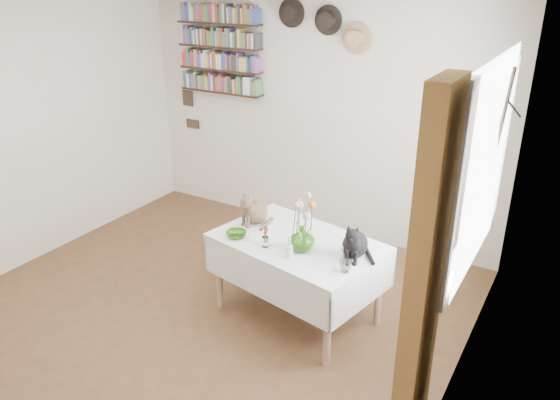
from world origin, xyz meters
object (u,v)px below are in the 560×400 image
Objects in this scene: dining_table at (297,260)px; black_cat at (355,238)px; tabby_cat at (256,207)px; bookshelf_unit at (220,50)px; flower_vase at (302,238)px.

dining_table is 4.73× the size of black_cat.
black_cat is at bearing 10.00° from tabby_cat.
black_cat reaches higher than tabby_cat.
dining_table is 1.42× the size of bookshelf_unit.
bookshelf_unit is at bearing 136.24° from black_cat.
black_cat is at bearing -33.37° from bookshelf_unit.
black_cat reaches higher than dining_table.
bookshelf_unit reaches higher than black_cat.
tabby_cat is at bearing 165.49° from dining_table.
tabby_cat is at bearing 156.90° from flower_vase.
tabby_cat is 0.29× the size of bookshelf_unit.
black_cat is 0.30× the size of bookshelf_unit.
bookshelf_unit is (-1.34, 1.38, 1.01)m from tabby_cat.
dining_table is 0.58m from black_cat.
tabby_cat is 1.43× the size of flower_vase.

